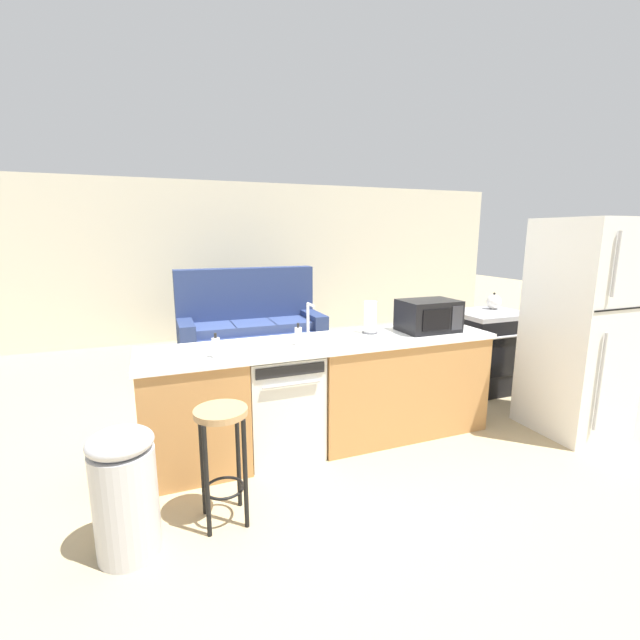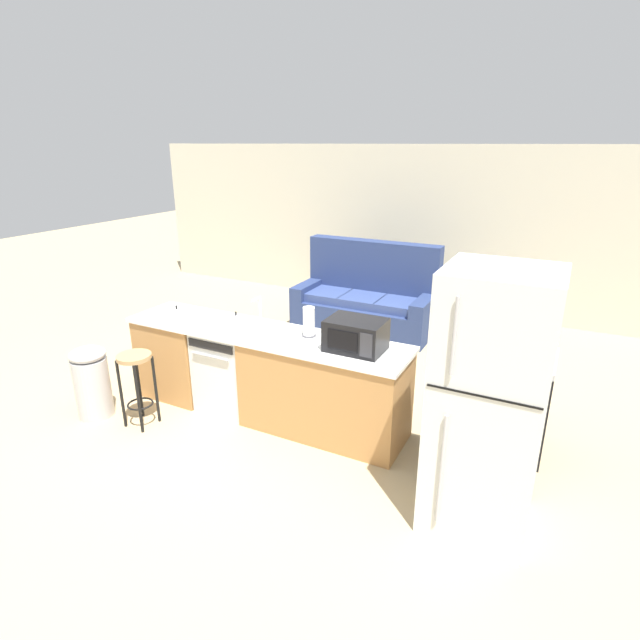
{
  "view_description": "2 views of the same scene",
  "coord_description": "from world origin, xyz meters",
  "px_view_note": "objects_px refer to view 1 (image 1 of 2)",
  "views": [
    {
      "loc": [
        -1.13,
        -3.15,
        1.76
      ],
      "look_at": [
        0.18,
        0.21,
        1.03
      ],
      "focal_mm": 24.0,
      "sensor_mm": 36.0,
      "label": 1
    },
    {
      "loc": [
        2.7,
        -3.74,
        2.62
      ],
      "look_at": [
        0.58,
        0.38,
        0.97
      ],
      "focal_mm": 28.0,
      "sensor_mm": 36.0,
      "label": 2
    }
  ],
  "objects_px": {
    "dishwasher": "(280,402)",
    "microwave": "(428,316)",
    "trash_bin": "(125,491)",
    "bar_stool": "(222,441)",
    "stove_range": "(487,350)",
    "dish_soap_bottle": "(216,347)",
    "kettle": "(494,302)",
    "refrigerator": "(581,328)",
    "soap_bottle": "(298,336)",
    "couch": "(250,330)",
    "paper_towel_roll": "(370,318)"
  },
  "relations": [
    {
      "from": "dishwasher",
      "to": "microwave",
      "type": "bearing_deg",
      "value": -0.05
    },
    {
      "from": "dishwasher",
      "to": "trash_bin",
      "type": "bearing_deg",
      "value": -144.26
    },
    {
      "from": "bar_stool",
      "to": "microwave",
      "type": "bearing_deg",
      "value": 20.08
    },
    {
      "from": "dishwasher",
      "to": "stove_range",
      "type": "xyz_separation_m",
      "value": [
        2.6,
        0.55,
        0.03
      ]
    },
    {
      "from": "dish_soap_bottle",
      "to": "kettle",
      "type": "height_order",
      "value": "kettle"
    },
    {
      "from": "stove_range",
      "to": "trash_bin",
      "type": "bearing_deg",
      "value": -160.03
    },
    {
      "from": "dishwasher",
      "to": "bar_stool",
      "type": "bearing_deg",
      "value": -128.51
    },
    {
      "from": "refrigerator",
      "to": "dishwasher",
      "type": "bearing_deg",
      "value": 168.07
    },
    {
      "from": "soap_bottle",
      "to": "microwave",
      "type": "bearing_deg",
      "value": 2.27
    },
    {
      "from": "kettle",
      "to": "couch",
      "type": "xyz_separation_m",
      "value": [
        -2.41,
        2.15,
        -0.59
      ]
    },
    {
      "from": "dishwasher",
      "to": "microwave",
      "type": "height_order",
      "value": "microwave"
    },
    {
      "from": "dishwasher",
      "to": "trash_bin",
      "type": "height_order",
      "value": "dishwasher"
    },
    {
      "from": "refrigerator",
      "to": "paper_towel_roll",
      "type": "xyz_separation_m",
      "value": [
        -1.74,
        0.66,
        0.09
      ]
    },
    {
      "from": "trash_bin",
      "to": "couch",
      "type": "bearing_deg",
      "value": 67.88
    },
    {
      "from": "stove_range",
      "to": "couch",
      "type": "relative_size",
      "value": 0.45
    },
    {
      "from": "kettle",
      "to": "microwave",
      "type": "bearing_deg",
      "value": -153.85
    },
    {
      "from": "microwave",
      "to": "dish_soap_bottle",
      "type": "height_order",
      "value": "microwave"
    },
    {
      "from": "trash_bin",
      "to": "paper_towel_roll",
      "type": "bearing_deg",
      "value": 24.82
    },
    {
      "from": "paper_towel_roll",
      "to": "microwave",
      "type": "bearing_deg",
      "value": -12.03
    },
    {
      "from": "microwave",
      "to": "paper_towel_roll",
      "type": "bearing_deg",
      "value": 167.97
    },
    {
      "from": "dishwasher",
      "to": "dish_soap_bottle",
      "type": "distance_m",
      "value": 0.77
    },
    {
      "from": "trash_bin",
      "to": "couch",
      "type": "xyz_separation_m",
      "value": [
        1.48,
        3.63,
        0.02
      ]
    },
    {
      "from": "stove_range",
      "to": "trash_bin",
      "type": "xyz_separation_m",
      "value": [
        -3.71,
        -1.35,
        -0.07
      ]
    },
    {
      "from": "stove_range",
      "to": "microwave",
      "type": "bearing_deg",
      "value": -155.68
    },
    {
      "from": "dish_soap_bottle",
      "to": "stove_range",
      "type": "bearing_deg",
      "value": 12.87
    },
    {
      "from": "microwave",
      "to": "bar_stool",
      "type": "distance_m",
      "value": 2.14
    },
    {
      "from": "dish_soap_bottle",
      "to": "kettle",
      "type": "relative_size",
      "value": 0.86
    },
    {
      "from": "refrigerator",
      "to": "kettle",
      "type": "distance_m",
      "value": 1.24
    },
    {
      "from": "soap_bottle",
      "to": "trash_bin",
      "type": "xyz_separation_m",
      "value": [
        -1.25,
        -0.75,
        -0.59
      ]
    },
    {
      "from": "dish_soap_bottle",
      "to": "kettle",
      "type": "xyz_separation_m",
      "value": [
        3.28,
        0.84,
        0.01
      ]
    },
    {
      "from": "dishwasher",
      "to": "dish_soap_bottle",
      "type": "height_order",
      "value": "dish_soap_bottle"
    },
    {
      "from": "kettle",
      "to": "trash_bin",
      "type": "height_order",
      "value": "kettle"
    },
    {
      "from": "kettle",
      "to": "bar_stool",
      "type": "distance_m",
      "value": 3.65
    },
    {
      "from": "dishwasher",
      "to": "bar_stool",
      "type": "distance_m",
      "value": 0.92
    },
    {
      "from": "dish_soap_bottle",
      "to": "bar_stool",
      "type": "xyz_separation_m",
      "value": [
        -0.06,
        -0.55,
        -0.44
      ]
    },
    {
      "from": "soap_bottle",
      "to": "kettle",
      "type": "bearing_deg",
      "value": 15.51
    },
    {
      "from": "stove_range",
      "to": "microwave",
      "type": "distance_m",
      "value": 1.46
    },
    {
      "from": "kettle",
      "to": "bar_stool",
      "type": "relative_size",
      "value": 0.28
    },
    {
      "from": "dishwasher",
      "to": "couch",
      "type": "xyz_separation_m",
      "value": [
        0.36,
        2.83,
        -0.03
      ]
    },
    {
      "from": "refrigerator",
      "to": "stove_range",
      "type": "bearing_deg",
      "value": 89.99
    },
    {
      "from": "dish_soap_bottle",
      "to": "bar_stool",
      "type": "distance_m",
      "value": 0.71
    },
    {
      "from": "dishwasher",
      "to": "stove_range",
      "type": "distance_m",
      "value": 2.66
    },
    {
      "from": "soap_bottle",
      "to": "couch",
      "type": "distance_m",
      "value": 2.94
    },
    {
      "from": "refrigerator",
      "to": "paper_towel_roll",
      "type": "height_order",
      "value": "refrigerator"
    },
    {
      "from": "dish_soap_bottle",
      "to": "kettle",
      "type": "bearing_deg",
      "value": 14.38
    },
    {
      "from": "stove_range",
      "to": "refrigerator",
      "type": "xyz_separation_m",
      "value": [
        -0.0,
        -1.1,
        0.49
      ]
    },
    {
      "from": "stove_range",
      "to": "dish_soap_bottle",
      "type": "height_order",
      "value": "dish_soap_bottle"
    },
    {
      "from": "refrigerator",
      "to": "microwave",
      "type": "distance_m",
      "value": 1.34
    },
    {
      "from": "stove_range",
      "to": "kettle",
      "type": "relative_size",
      "value": 4.39
    },
    {
      "from": "couch",
      "to": "kettle",
      "type": "bearing_deg",
      "value": -41.76
    }
  ]
}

